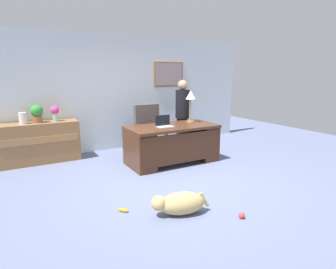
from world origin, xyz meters
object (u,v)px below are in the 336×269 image
at_px(armchair, 150,132).
at_px(laptop, 164,124).
at_px(dog_toy_bone, 123,210).
at_px(credenza, 39,143).
at_px(vase_with_flowers, 55,112).
at_px(person_standing, 182,115).
at_px(dog_toy_ball, 242,215).
at_px(potted_plant, 37,113).
at_px(vase_empty, 23,118).
at_px(desk, 173,143).
at_px(dog_lying, 179,203).
at_px(desk_lamp, 191,97).

xyz_separation_m(armchair, laptop, (-0.11, -0.89, 0.34)).
bearing_deg(dog_toy_bone, laptop, 46.01).
bearing_deg(credenza, vase_with_flowers, 0.20).
xyz_separation_m(person_standing, dog_toy_ball, (-1.06, -3.09, -0.82)).
xyz_separation_m(potted_plant, dog_toy_bone, (0.70, -2.90, -1.01)).
xyz_separation_m(laptop, vase_empty, (-2.43, 1.38, 0.12)).
distance_m(desk, person_standing, 1.02).
xyz_separation_m(dog_lying, dog_toy_ball, (0.64, -0.49, -0.12)).
height_order(dog_lying, dog_toy_ball, dog_lying).
height_order(vase_empty, dog_toy_ball, vase_empty).
height_order(dog_lying, desk_lamp, desk_lamp).
bearing_deg(vase_empty, desk_lamp, -20.54).
xyz_separation_m(vase_empty, potted_plant, (0.26, 0.00, 0.09)).
relative_size(desk, potted_plant, 5.10).
height_order(desk_lamp, potted_plant, desk_lamp).
distance_m(person_standing, dog_toy_ball, 3.36).
height_order(person_standing, dog_toy_bone, person_standing).
relative_size(desk, vase_with_flowers, 5.76).
bearing_deg(vase_with_flowers, potted_plant, 180.00).
relative_size(dog_lying, vase_with_flowers, 2.42).
relative_size(credenza, person_standing, 0.94).
xyz_separation_m(desk, dog_toy_bone, (-1.67, -1.51, -0.40)).
xyz_separation_m(desk, credenza, (-2.39, 1.38, -0.00)).
relative_size(desk, dog_toy_bone, 12.19).
bearing_deg(dog_toy_bone, desk_lamp, 37.50).
height_order(laptop, potted_plant, potted_plant).
bearing_deg(armchair, dog_toy_ball, -95.59).
distance_m(credenza, laptop, 2.62).
bearing_deg(dog_lying, dog_toy_bone, 145.59).
bearing_deg(desk_lamp, desk, -160.97).
distance_m(desk, vase_with_flowers, 2.53).
relative_size(vase_with_flowers, vase_empty, 1.41).
relative_size(vase_with_flowers, potted_plant, 0.89).
xyz_separation_m(dog_lying, laptop, (0.85, 1.94, 0.68)).
relative_size(credenza, armchair, 1.41).
distance_m(laptop, vase_with_flowers, 2.30).
relative_size(desk, armchair, 1.64).
bearing_deg(dog_toy_bone, dog_toy_ball, -35.96).
bearing_deg(desk, armchair, 95.53).
distance_m(person_standing, dog_toy_bone, 3.28).
distance_m(vase_with_flowers, potted_plant, 0.34).
distance_m(vase_empty, dog_toy_ball, 4.50).
relative_size(laptop, vase_with_flowers, 1.00).
distance_m(desk, dog_toy_bone, 2.29).
relative_size(potted_plant, dog_toy_ball, 4.54).
bearing_deg(dog_toy_bone, dog_lying, -34.41).
distance_m(desk_lamp, dog_toy_bone, 3.09).
bearing_deg(person_standing, dog_toy_ball, -108.93).
xyz_separation_m(armchair, dog_lying, (-0.96, -2.83, -0.34)).
distance_m(person_standing, vase_with_flowers, 2.78).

